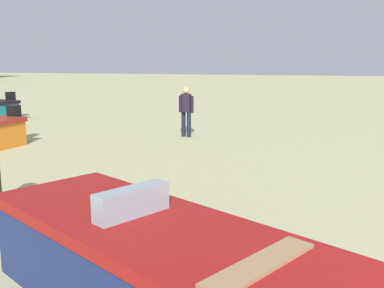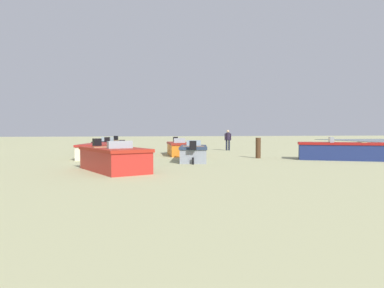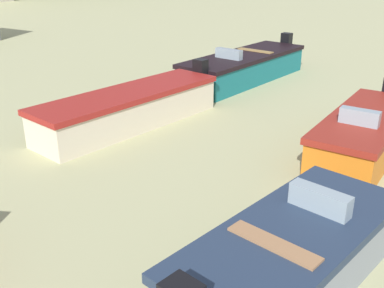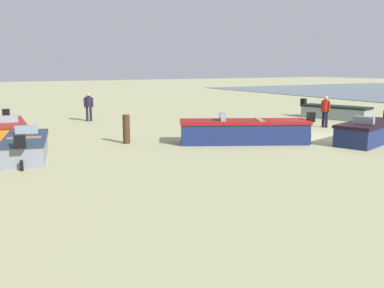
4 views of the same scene
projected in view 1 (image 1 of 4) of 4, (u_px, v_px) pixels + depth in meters
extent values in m
cube|color=black|center=(11.00, 97.00, 18.74)|extent=(0.33, 0.36, 0.40)
cylinder|color=black|center=(12.00, 114.00, 18.88)|extent=(0.11, 0.11, 0.36)
cube|color=black|center=(14.00, 112.00, 13.14)|extent=(0.30, 0.34, 0.40)
cylinder|color=black|center=(16.00, 137.00, 13.28)|extent=(0.11, 0.11, 0.35)
cube|color=maroon|center=(198.00, 248.00, 3.66)|extent=(3.58, 5.28, 0.12)
cube|color=#8C9EA8|center=(132.00, 202.00, 4.24)|extent=(0.81, 0.54, 0.28)
cube|color=#9A764E|center=(260.00, 267.00, 3.21)|extent=(1.12, 0.72, 0.08)
cylinder|color=black|center=(189.00, 124.00, 14.22)|extent=(0.16, 0.16, 0.82)
cylinder|color=black|center=(183.00, 124.00, 14.30)|extent=(0.16, 0.16, 0.82)
cylinder|color=black|center=(186.00, 103.00, 14.13)|extent=(0.38, 0.38, 0.58)
cylinder|color=black|center=(192.00, 104.00, 14.04)|extent=(0.10, 0.10, 0.54)
cylinder|color=black|center=(180.00, 104.00, 14.23)|extent=(0.10, 0.10, 0.54)
sphere|color=tan|center=(186.00, 91.00, 14.06)|extent=(0.25, 0.25, 0.22)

